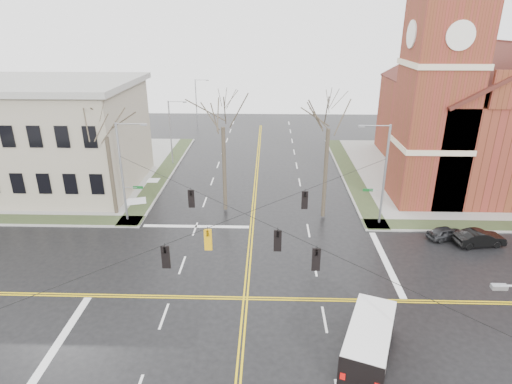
{
  "coord_description": "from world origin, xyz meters",
  "views": [
    {
      "loc": [
        1.43,
        -23.65,
        17.2
      ],
      "look_at": [
        0.52,
        6.0,
        5.21
      ],
      "focal_mm": 30.0,
      "sensor_mm": 36.0,
      "label": 1
    }
  ],
  "objects_px": {
    "parked_car_a": "(447,233)",
    "parked_car_b": "(480,238)",
    "tree_nw_near": "(223,121)",
    "tree_ne": "(329,123)",
    "streetlight_north_b": "(197,102)",
    "signal_pole_ne": "(383,172)",
    "cargo_van": "(370,337)",
    "signal_pole_nw": "(123,170)",
    "tree_nw_far": "(106,132)",
    "streetlight_north_a": "(172,130)",
    "church": "(479,105)"
  },
  "relations": [
    {
      "from": "streetlight_north_a",
      "to": "tree_nw_near",
      "type": "bearing_deg",
      "value": -60.31
    },
    {
      "from": "tree_nw_near",
      "to": "parked_car_b",
      "type": "bearing_deg",
      "value": -16.34
    },
    {
      "from": "parked_car_a",
      "to": "tree_nw_far",
      "type": "height_order",
      "value": "tree_nw_far"
    },
    {
      "from": "church",
      "to": "tree_nw_far",
      "type": "height_order",
      "value": "church"
    },
    {
      "from": "parked_car_a",
      "to": "parked_car_b",
      "type": "height_order",
      "value": "parked_car_b"
    },
    {
      "from": "streetlight_north_a",
      "to": "tree_ne",
      "type": "xyz_separation_m",
      "value": [
        17.21,
        -15.24,
        4.52
      ]
    },
    {
      "from": "parked_car_a",
      "to": "tree_nw_near",
      "type": "xyz_separation_m",
      "value": [
        -19.16,
        5.26,
        8.19
      ]
    },
    {
      "from": "streetlight_north_b",
      "to": "cargo_van",
      "type": "height_order",
      "value": "streetlight_north_b"
    },
    {
      "from": "signal_pole_nw",
      "to": "tree_nw_far",
      "type": "xyz_separation_m",
      "value": [
        -1.66,
        1.41,
        3.06
      ]
    },
    {
      "from": "parked_car_a",
      "to": "tree_ne",
      "type": "xyz_separation_m",
      "value": [
        -9.9,
        3.97,
        8.43
      ]
    },
    {
      "from": "cargo_van",
      "to": "parked_car_a",
      "type": "height_order",
      "value": "cargo_van"
    },
    {
      "from": "parked_car_b",
      "to": "streetlight_north_a",
      "type": "bearing_deg",
      "value": 46.12
    },
    {
      "from": "signal_pole_nw",
      "to": "streetlight_north_a",
      "type": "bearing_deg",
      "value": 87.68
    },
    {
      "from": "church",
      "to": "parked_car_b",
      "type": "bearing_deg",
      "value": -109.56
    },
    {
      "from": "signal_pole_ne",
      "to": "tree_ne",
      "type": "xyz_separation_m",
      "value": [
        -4.76,
        1.26,
        4.04
      ]
    },
    {
      "from": "church",
      "to": "parked_car_a",
      "type": "bearing_deg",
      "value": -117.44
    },
    {
      "from": "streetlight_north_b",
      "to": "parked_car_a",
      "type": "bearing_deg",
      "value": -55.34
    },
    {
      "from": "parked_car_b",
      "to": "tree_ne",
      "type": "relative_size",
      "value": 0.33
    },
    {
      "from": "signal_pole_ne",
      "to": "cargo_van",
      "type": "bearing_deg",
      "value": -104.65
    },
    {
      "from": "church",
      "to": "tree_nw_far",
      "type": "relative_size",
      "value": 2.49
    },
    {
      "from": "tree_nw_far",
      "to": "signal_pole_ne",
      "type": "bearing_deg",
      "value": -3.33
    },
    {
      "from": "church",
      "to": "signal_pole_ne",
      "type": "height_order",
      "value": "church"
    },
    {
      "from": "streetlight_north_a",
      "to": "streetlight_north_b",
      "type": "bearing_deg",
      "value": 90.0
    },
    {
      "from": "cargo_van",
      "to": "tree_ne",
      "type": "bearing_deg",
      "value": 112.1
    },
    {
      "from": "streetlight_north_a",
      "to": "parked_car_b",
      "type": "height_order",
      "value": "streetlight_north_a"
    },
    {
      "from": "cargo_van",
      "to": "parked_car_a",
      "type": "xyz_separation_m",
      "value": [
        9.45,
        13.79,
        -0.71
      ]
    },
    {
      "from": "signal_pole_ne",
      "to": "tree_ne",
      "type": "bearing_deg",
      "value": 165.19
    },
    {
      "from": "cargo_van",
      "to": "tree_nw_far",
      "type": "bearing_deg",
      "value": 158.77
    },
    {
      "from": "signal_pole_nw",
      "to": "tree_nw_far",
      "type": "height_order",
      "value": "tree_nw_far"
    },
    {
      "from": "parked_car_b",
      "to": "cargo_van",
      "type": "bearing_deg",
      "value": 128.15
    },
    {
      "from": "streetlight_north_b",
      "to": "cargo_van",
      "type": "xyz_separation_m",
      "value": [
        17.66,
        -53.0,
        -3.2
      ]
    },
    {
      "from": "tree_ne",
      "to": "parked_car_b",
      "type": "bearing_deg",
      "value": -22.3
    },
    {
      "from": "streetlight_north_b",
      "to": "cargo_van",
      "type": "bearing_deg",
      "value": -71.57
    },
    {
      "from": "parked_car_b",
      "to": "streetlight_north_b",
      "type": "bearing_deg",
      "value": 26.81
    },
    {
      "from": "tree_nw_near",
      "to": "tree_ne",
      "type": "xyz_separation_m",
      "value": [
        9.26,
        -1.29,
        0.24
      ]
    },
    {
      "from": "tree_nw_far",
      "to": "tree_nw_near",
      "type": "distance_m",
      "value": 10.37
    },
    {
      "from": "cargo_van",
      "to": "parked_car_b",
      "type": "relative_size",
      "value": 1.48
    },
    {
      "from": "streetlight_north_a",
      "to": "streetlight_north_b",
      "type": "relative_size",
      "value": 1.0
    },
    {
      "from": "signal_pole_nw",
      "to": "streetlight_north_b",
      "type": "distance_m",
      "value": 36.51
    },
    {
      "from": "signal_pole_nw",
      "to": "parked_car_a",
      "type": "xyz_separation_m",
      "value": [
        27.78,
        -2.71,
        -4.39
      ]
    },
    {
      "from": "streetlight_north_a",
      "to": "tree_nw_near",
      "type": "distance_m",
      "value": 16.62
    },
    {
      "from": "church",
      "to": "signal_pole_ne",
      "type": "distance_m",
      "value": 19.22
    },
    {
      "from": "tree_nw_near",
      "to": "tree_ne",
      "type": "relative_size",
      "value": 0.97
    },
    {
      "from": "tree_ne",
      "to": "streetlight_north_a",
      "type": "bearing_deg",
      "value": 138.47
    },
    {
      "from": "tree_ne",
      "to": "signal_pole_nw",
      "type": "bearing_deg",
      "value": -175.97
    },
    {
      "from": "streetlight_north_a",
      "to": "parked_car_b",
      "type": "bearing_deg",
      "value": -34.55
    },
    {
      "from": "streetlight_north_a",
      "to": "cargo_van",
      "type": "xyz_separation_m",
      "value": [
        17.66,
        -33.0,
        -3.2
      ]
    },
    {
      "from": "signal_pole_ne",
      "to": "tree_nw_far",
      "type": "xyz_separation_m",
      "value": [
        -24.3,
        1.41,
        3.06
      ]
    },
    {
      "from": "parked_car_b",
      "to": "tree_ne",
      "type": "height_order",
      "value": "tree_ne"
    },
    {
      "from": "streetlight_north_b",
      "to": "parked_car_b",
      "type": "bearing_deg",
      "value": -53.86
    }
  ]
}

